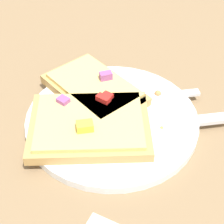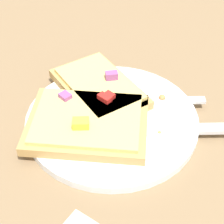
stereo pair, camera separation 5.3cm
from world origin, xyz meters
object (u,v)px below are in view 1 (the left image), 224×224
Objects in this scene: plate at (112,120)px; knife at (163,125)px; fork at (123,100)px; pizza_slice_main at (90,124)px; pizza_slice_corner at (94,89)px.

knife is (0.02, -0.07, 0.01)m from plate.
pizza_slice_main is at bearing 42.36° from fork.
fork is at bearing 49.34° from pizza_slice_main.
pizza_slice_corner is (0.07, 0.03, -0.00)m from pizza_slice_main.
fork is 0.08m from pizza_slice_main.
knife is at bearing -77.50° from plate.
knife is 0.12m from pizza_slice_corner.
knife is at bearing 1.71° from pizza_slice_main.
fork is 0.95× the size of knife.
plate is 1.22× the size of pizza_slice_main.
knife is at bearing 127.40° from fork.
pizza_slice_main is at bearing -5.19° from knife.
fork is (0.04, 0.00, 0.01)m from plate.
knife is at bearing -166.31° from pizza_slice_corner.
pizza_slice_main reaches higher than fork.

